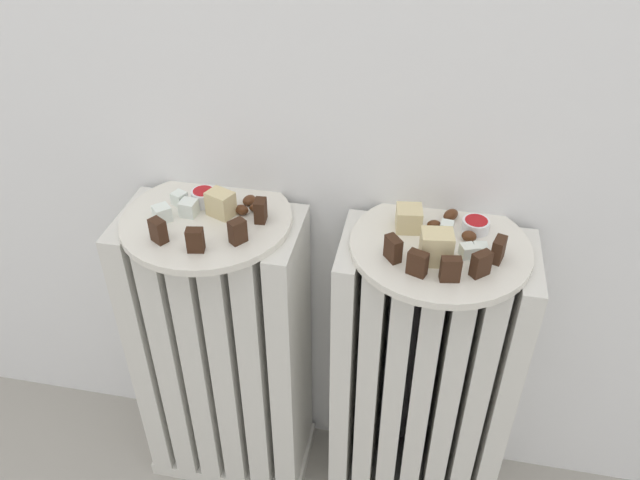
{
  "coord_description": "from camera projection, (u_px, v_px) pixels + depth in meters",
  "views": [
    {
      "loc": [
        0.16,
        -0.51,
        1.2
      ],
      "look_at": [
        0.0,
        0.28,
        0.61
      ],
      "focal_mm": 35.5,
      "sensor_mm": 36.0,
      "label": 1
    }
  ],
  "objects": [
    {
      "name": "dark_cake_slice_left_2",
      "position": [
        238.0,
        232.0,
        0.95
      ],
      "size": [
        0.03,
        0.03,
        0.04
      ],
      "primitive_type": "cube",
      "rotation": [
        0.0,
        0.0,
        0.91
      ],
      "color": "#382114",
      "rests_on": "plate_left"
    },
    {
      "name": "jam_bowl_left",
      "position": [
        204.0,
        197.0,
        1.04
      ],
      "size": [
        0.04,
        0.04,
        0.03
      ],
      "color": "white",
      "rests_on": "plate_left"
    },
    {
      "name": "marble_cake_slice_left_0",
      "position": [
        221.0,
        204.0,
        1.01
      ],
      "size": [
        0.05,
        0.04,
        0.04
      ],
      "primitive_type": "cube",
      "rotation": [
        0.0,
        0.0,
        -0.4
      ],
      "color": "beige",
      "rests_on": "plate_left"
    },
    {
      "name": "marble_cake_slice_right_1",
      "position": [
        436.0,
        247.0,
        0.91
      ],
      "size": [
        0.05,
        0.04,
        0.05
      ],
      "primitive_type": "cube",
      "rotation": [
        0.0,
        0.0,
        0.13
      ],
      "color": "beige",
      "rests_on": "plate_right"
    },
    {
      "name": "turkish_delight_left_0",
      "position": [
        189.0,
        208.0,
        1.02
      ],
      "size": [
        0.03,
        0.03,
        0.03
      ],
      "primitive_type": "cube",
      "rotation": [
        0.0,
        0.0,
        1.48
      ],
      "color": "white",
      "rests_on": "plate_left"
    },
    {
      "name": "turkish_delight_right_0",
      "position": [
        447.0,
        228.0,
        0.98
      ],
      "size": [
        0.02,
        0.02,
        0.02
      ],
      "primitive_type": "cube",
      "rotation": [
        0.0,
        0.0,
        1.45
      ],
      "color": "white",
      "rests_on": "plate_right"
    },
    {
      "name": "dark_cake_slice_right_4",
      "position": [
        498.0,
        250.0,
        0.92
      ],
      "size": [
        0.02,
        0.03,
        0.04
      ],
      "primitive_type": "cube",
      "rotation": [
        0.0,
        0.0,
        1.27
      ],
      "color": "#382114",
      "rests_on": "plate_right"
    },
    {
      "name": "medjool_date_left_3",
      "position": [
        242.0,
        210.0,
        1.02
      ],
      "size": [
        0.03,
        0.02,
        0.02
      ],
      "primitive_type": "ellipsoid",
      "rotation": [
        0.0,
        0.0,
        3.0
      ],
      "color": "#4C2814",
      "rests_on": "plate_left"
    },
    {
      "name": "medjool_date_left_2",
      "position": [
        257.0,
        208.0,
        1.03
      ],
      "size": [
        0.03,
        0.02,
        0.02
      ],
      "primitive_type": "ellipsoid",
      "rotation": [
        0.0,
        0.0,
        0.35
      ],
      "color": "#4C2814",
      "rests_on": "plate_left"
    },
    {
      "name": "dark_cake_slice_left_0",
      "position": [
        158.0,
        231.0,
        0.96
      ],
      "size": [
        0.03,
        0.03,
        0.04
      ],
      "primitive_type": "cube",
      "rotation": [
        0.0,
        0.0,
        -0.56
      ],
      "color": "#382114",
      "rests_on": "plate_left"
    },
    {
      "name": "marble_cake_slice_right_0",
      "position": [
        409.0,
        218.0,
        0.98
      ],
      "size": [
        0.04,
        0.04,
        0.04
      ],
      "primitive_type": "cube",
      "rotation": [
        0.0,
        0.0,
        0.13
      ],
      "color": "beige",
      "rests_on": "plate_right"
    },
    {
      "name": "turkish_delight_left_2",
      "position": [
        225.0,
        198.0,
        1.04
      ],
      "size": [
        0.02,
        0.02,
        0.02
      ],
      "primitive_type": "cube",
      "rotation": [
        0.0,
        0.0,
        0.05
      ],
      "color": "white",
      "rests_on": "plate_left"
    },
    {
      "name": "plate_left",
      "position": [
        207.0,
        220.0,
        1.02
      ],
      "size": [
        0.28,
        0.28,
        0.01
      ],
      "primitive_type": "cylinder",
      "color": "silver",
      "rests_on": "radiator_left"
    },
    {
      "name": "medjool_date_right_1",
      "position": [
        451.0,
        215.0,
        1.01
      ],
      "size": [
        0.03,
        0.03,
        0.02
      ],
      "primitive_type": "ellipsoid",
      "rotation": [
        0.0,
        0.0,
        0.94
      ],
      "color": "#4C2814",
      "rests_on": "plate_right"
    },
    {
      "name": "medjool_date_left_1",
      "position": [
        249.0,
        200.0,
        1.05
      ],
      "size": [
        0.03,
        0.03,
        0.01
      ],
      "primitive_type": "ellipsoid",
      "rotation": [
        0.0,
        0.0,
        1.27
      ],
      "color": "#4C2814",
      "rests_on": "plate_left"
    },
    {
      "name": "dark_cake_slice_right_3",
      "position": [
        481.0,
        264.0,
        0.89
      ],
      "size": [
        0.03,
        0.03,
        0.04
      ],
      "primitive_type": "cube",
      "rotation": [
        0.0,
        0.0,
        0.72
      ],
      "color": "#382114",
      "rests_on": "plate_right"
    },
    {
      "name": "plate_right",
      "position": [
        440.0,
        247.0,
        0.96
      ],
      "size": [
        0.28,
        0.28,
        0.01
      ],
      "primitive_type": "cylinder",
      "color": "silver",
      "rests_on": "radiator_right"
    },
    {
      "name": "turkish_delight_left_1",
      "position": [
        162.0,
        213.0,
        1.0
      ],
      "size": [
        0.04,
        0.04,
        0.03
      ],
      "primitive_type": "cube",
      "rotation": [
        0.0,
        0.0,
        0.77
      ],
      "color": "white",
      "rests_on": "plate_left"
    },
    {
      "name": "dark_cake_slice_right_0",
      "position": [
        393.0,
        249.0,
        0.92
      ],
      "size": [
        0.03,
        0.03,
        0.04
      ],
      "primitive_type": "cube",
      "rotation": [
        0.0,
        0.0,
        -0.91
      ],
      "color": "#382114",
      "rests_on": "plate_right"
    },
    {
      "name": "dark_cake_slice_right_2",
      "position": [
        450.0,
        269.0,
        0.88
      ],
      "size": [
        0.03,
        0.02,
        0.04
      ],
      "primitive_type": "cube",
      "rotation": [
        0.0,
        0.0,
        0.18
      ],
      "color": "#382114",
      "rests_on": "plate_right"
    },
    {
      "name": "jam_bowl_right",
      "position": [
        476.0,
        225.0,
        0.98
      ],
      "size": [
        0.04,
        0.04,
        0.02
      ],
      "color": "white",
      "rests_on": "plate_right"
    },
    {
      "name": "dark_cake_slice_right_1",
      "position": [
        417.0,
        263.0,
        0.89
      ],
      "size": [
        0.03,
        0.02,
        0.04
      ],
      "primitive_type": "cube",
      "rotation": [
        0.0,
        0.0,
        -0.37
      ],
      "color": "#382114",
      "rests_on": "plate_right"
    },
    {
      "name": "medjool_date_right_2",
      "position": [
        434.0,
        225.0,
        0.99
      ],
      "size": [
        0.03,
        0.02,
        0.02
      ],
      "primitive_type": "ellipsoid",
      "rotation": [
        0.0,
        0.0,
        0.26
      ],
      "color": "#4C2814",
      "rests_on": "plate_right"
    },
    {
      "name": "radiator_right",
      "position": [
        420.0,
        386.0,
        1.15
      ],
      "size": [
        0.32,
        0.17,
        0.61
      ],
      "color": "silver",
      "rests_on": "ground_plane"
    },
    {
      "name": "medjool_date_right_0",
      "position": [
        469.0,
        236.0,
        0.96
      ],
      "size": [
        0.03,
        0.02,
        0.02
      ],
      "primitive_type": "ellipsoid",
      "rotation": [
        0.0,
        0.0,
        2.93
      ],
      "color": "#4C2814",
      "rests_on": "plate_right"
    },
    {
      "name": "dark_cake_slice_left_3",
      "position": [
        260.0,
        211.0,
        1.0
      ],
      "size": [
        0.02,
        0.03,
        0.04
      ],
      "primitive_type": "cube",
      "rotation": [
        0.0,
        0.0,
        1.65
      ],
      "color": "#382114",
      "rests_on": "plate_left"
    },
    {
      "name": "turkish_delight_right_2",
      "position": [
        480.0,
        250.0,
        0.93
      ],
      "size": [
        0.02,
        0.02,
        0.02
      ],
      "primitive_type": "cube",
      "rotation": [
        0.0,
        0.0,
        0.15
      ],
      "color": "white",
      "rests_on": "plate_right"
    },
    {
      "name": "medjool_date_left_0",
      "position": [
        240.0,
        225.0,
        0.99
      ],
      "size": [
        0.02,
        0.03,
        0.02
      ],
      "primitive_type": "ellipsoid",
      "rotation": [
        0.0,
        0.0,
        1.73
      ],
      "color": "#4C2814",
      "rests_on": "plate_left"
    },
    {
      "name": "turkish_delight_right_1",
      "position": [
        467.0,
        251.0,
        0.93
      ],
      "size": [
        0.03,
        0.03,
        0.02
      ],
      "primitive_type": "cube",
      "rotation": [
        0.0,
        0.0,
        0.4
      ],
      "color": "white",
      "rests_on": "plate_right"
    },
    {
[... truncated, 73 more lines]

